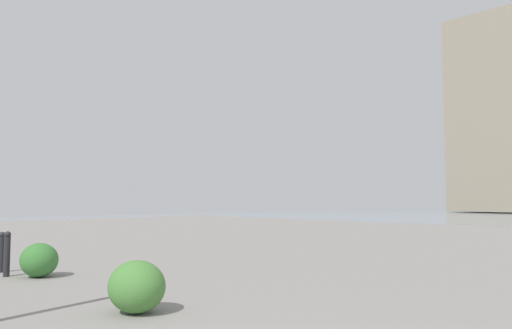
% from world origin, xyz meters
% --- Properties ---
extents(bollard_near, '(0.13, 0.13, 0.89)m').
position_xyz_m(bollard_near, '(8.76, -1.08, 0.46)').
color(bollard_near, '#232328').
rests_on(bollard_near, ground).
extents(bollard_mid, '(0.13, 0.13, 0.84)m').
position_xyz_m(bollard_mid, '(9.45, -1.17, 0.44)').
color(bollard_mid, '#232328').
rests_on(bollard_mid, ground).
extents(shrub_low, '(0.82, 0.74, 0.70)m').
position_xyz_m(shrub_low, '(4.18, -1.38, 0.35)').
color(shrub_low, '#477F38').
rests_on(shrub_low, ground).
extents(shrub_round, '(0.78, 0.70, 0.66)m').
position_xyz_m(shrub_round, '(8.25, -1.52, 0.33)').
color(shrub_round, '#387533').
rests_on(shrub_round, ground).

